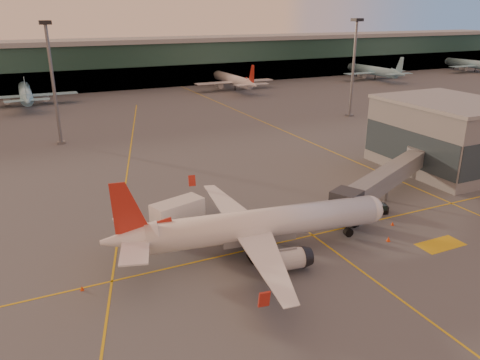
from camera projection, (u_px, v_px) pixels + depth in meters
name	position (u px, v px, depth m)	size (l,w,h in m)	color
ground	(300.00, 261.00, 54.43)	(600.00, 600.00, 0.00)	#4C4F54
taxi_markings	(143.00, 163.00, 89.30)	(100.12, 173.00, 0.01)	gold
terminal	(95.00, 64.00, 171.94)	(400.00, 20.00, 17.60)	#19382D
gate_building	(446.00, 135.00, 84.36)	(18.40, 22.40, 12.60)	slate
mast_west_near	(52.00, 75.00, 97.41)	(2.40, 2.40, 25.60)	slate
mast_east_near	(354.00, 61.00, 124.13)	(2.40, 2.40, 25.60)	slate
distant_aircraft_row	(142.00, 96.00, 159.06)	(350.00, 34.00, 13.00)	#86C7E1
main_airplane	(255.00, 226.00, 55.36)	(34.93, 31.63, 10.56)	white
jet_bridge	(391.00, 175.00, 71.50)	(28.64, 15.70, 5.42)	slate
catering_truck	(179.00, 217.00, 58.95)	(7.12, 4.62, 5.11)	#9D3916
gpu_cart	(335.00, 219.00, 64.13)	(2.36, 1.85, 1.21)	orange
pushback_tug	(375.00, 208.00, 67.30)	(3.90, 3.06, 1.78)	black
cone_nose	(393.00, 223.00, 63.42)	(0.43, 0.43, 0.55)	red
cone_tail	(82.00, 288.00, 48.66)	(0.40, 0.40, 0.51)	red
cone_wing_left	(190.00, 203.00, 70.04)	(0.43, 0.43, 0.55)	red
cone_fwd	(389.00, 239.00, 59.02)	(0.50, 0.50, 0.64)	red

